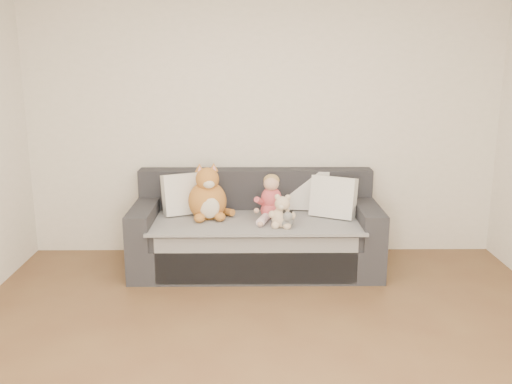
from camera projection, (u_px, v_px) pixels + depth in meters
room_shell at (271, 160)px, 3.39m from camera, size 5.00×5.00×5.00m
sofa at (256, 234)px, 5.21m from camera, size 2.20×0.94×0.85m
cushion_left at (185, 194)px, 5.23m from camera, size 0.45×0.34×0.39m
cushion_right_back at (308, 191)px, 5.38m from camera, size 0.42×0.23×0.38m
cushion_right_front at (333, 197)px, 5.12m from camera, size 0.44×0.34×0.38m
toddler at (271, 201)px, 5.06m from camera, size 0.29×0.42×0.41m
plush_cat at (208, 198)px, 5.08m from camera, size 0.42×0.40×0.52m
teddy_bear at (282, 214)px, 4.83m from camera, size 0.23×0.18×0.29m
plush_cow at (286, 219)px, 4.84m from camera, size 0.14×0.21×0.17m
sippy_cup at (277, 217)px, 4.99m from camera, size 0.09×0.06×0.10m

